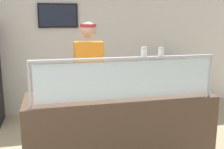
{
  "coord_description": "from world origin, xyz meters",
  "views": [
    {
      "loc": [
        0.3,
        -2.48,
        1.79
      ],
      "look_at": [
        0.98,
        0.39,
        1.18
      ],
      "focal_mm": 42.68,
      "sensor_mm": 36.0,
      "label": 1
    }
  ],
  "objects_px": {
    "pizza_server": "(100,91)",
    "pizza_box_stack": "(178,64)",
    "parmesan_shaker": "(144,52)",
    "worker_figure": "(89,78)",
    "pizza_tray": "(101,92)",
    "pepper_flake_shaker": "(161,52)"
  },
  "relations": [
    {
      "from": "pizza_server",
      "to": "pepper_flake_shaker",
      "type": "distance_m",
      "value": 0.82
    },
    {
      "from": "parmesan_shaker",
      "to": "pepper_flake_shaker",
      "type": "relative_size",
      "value": 1.08
    },
    {
      "from": "pizza_tray",
      "to": "parmesan_shaker",
      "type": "distance_m",
      "value": 0.72
    },
    {
      "from": "pizza_tray",
      "to": "parmesan_shaker",
      "type": "bearing_deg",
      "value": -45.01
    },
    {
      "from": "pizza_server",
      "to": "worker_figure",
      "type": "distance_m",
      "value": 0.62
    },
    {
      "from": "pizza_tray",
      "to": "pizza_server",
      "type": "distance_m",
      "value": 0.03
    },
    {
      "from": "pepper_flake_shaker",
      "to": "parmesan_shaker",
      "type": "bearing_deg",
      "value": 180.0
    },
    {
      "from": "pizza_tray",
      "to": "pizza_server",
      "type": "relative_size",
      "value": 1.77
    },
    {
      "from": "pizza_box_stack",
      "to": "pepper_flake_shaker",
      "type": "bearing_deg",
      "value": -121.31
    },
    {
      "from": "parmesan_shaker",
      "to": "pizza_box_stack",
      "type": "relative_size",
      "value": 0.2
    },
    {
      "from": "parmesan_shaker",
      "to": "pizza_box_stack",
      "type": "height_order",
      "value": "parmesan_shaker"
    },
    {
      "from": "pepper_flake_shaker",
      "to": "pizza_tray",
      "type": "bearing_deg",
      "value": 146.34
    },
    {
      "from": "pizza_server",
      "to": "worker_figure",
      "type": "bearing_deg",
      "value": 81.07
    },
    {
      "from": "pizza_server",
      "to": "pizza_box_stack",
      "type": "relative_size",
      "value": 0.58
    },
    {
      "from": "pizza_tray",
      "to": "worker_figure",
      "type": "distance_m",
      "value": 0.6
    },
    {
      "from": "pepper_flake_shaker",
      "to": "pizza_box_stack",
      "type": "xyz_separation_m",
      "value": [
        1.31,
        2.15,
        -0.53
      ]
    },
    {
      "from": "parmesan_shaker",
      "to": "worker_figure",
      "type": "height_order",
      "value": "worker_figure"
    },
    {
      "from": "parmesan_shaker",
      "to": "worker_figure",
      "type": "bearing_deg",
      "value": 113.29
    },
    {
      "from": "pizza_tray",
      "to": "parmesan_shaker",
      "type": "relative_size",
      "value": 5.07
    },
    {
      "from": "worker_figure",
      "to": "pizza_server",
      "type": "bearing_deg",
      "value": -86.96
    },
    {
      "from": "pepper_flake_shaker",
      "to": "pizza_server",
      "type": "bearing_deg",
      "value": 148.41
    },
    {
      "from": "pizza_server",
      "to": "pizza_tray",
      "type": "bearing_deg",
      "value": 43.56
    }
  ]
}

